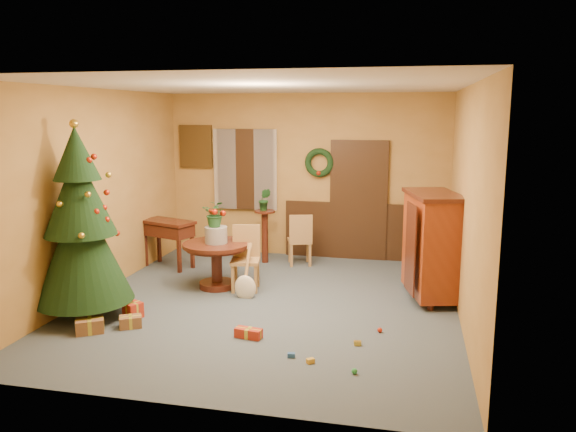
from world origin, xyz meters
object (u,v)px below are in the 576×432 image
(chair_near, at_px, (246,255))
(writing_desk, at_px, (168,232))
(sideboard, at_px, (432,243))
(dining_table, at_px, (217,256))
(christmas_tree, at_px, (81,226))

(chair_near, height_order, writing_desk, chair_near)
(sideboard, bearing_deg, dining_table, -177.18)
(chair_near, relative_size, writing_desk, 0.94)
(writing_desk, bearing_deg, chair_near, -27.65)
(dining_table, xyz_separation_m, sideboard, (3.08, 0.15, 0.33))
(writing_desk, bearing_deg, dining_table, -37.43)
(chair_near, height_order, christmas_tree, christmas_tree)
(christmas_tree, height_order, sideboard, christmas_tree)
(dining_table, relative_size, christmas_tree, 0.40)
(writing_desk, bearing_deg, sideboard, -9.92)
(chair_near, bearing_deg, christmas_tree, -136.73)
(dining_table, distance_m, sideboard, 3.10)
(christmas_tree, distance_m, writing_desk, 2.47)
(dining_table, height_order, writing_desk, writing_desk)
(writing_desk, relative_size, sideboard, 0.66)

